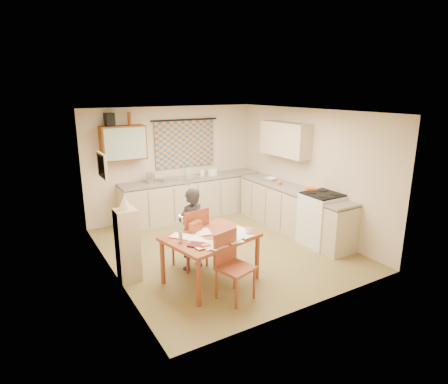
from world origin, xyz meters
TOP-DOWN VIEW (x-y plane):
  - floor at (0.00, 0.00)m, footprint 4.00×4.50m
  - ceiling at (0.00, 0.00)m, footprint 4.00×4.50m
  - wall_back at (0.00, 2.26)m, footprint 4.00×0.02m
  - wall_front at (0.00, -2.26)m, footprint 4.00×0.02m
  - wall_left at (-2.01, 0.00)m, footprint 0.02×4.50m
  - wall_right at (2.01, 0.00)m, footprint 0.02×4.50m
  - window_blind at (0.30, 2.22)m, footprint 1.45×0.03m
  - curtain_rod at (0.30, 2.20)m, footprint 1.60×0.04m
  - wall_cabinet at (-1.15, 2.08)m, footprint 0.90×0.34m
  - wall_cabinet_glass at (-1.15, 1.91)m, footprint 0.84×0.02m
  - upper_cabinet_right at (1.83, 0.55)m, footprint 0.34×1.30m
  - framed_print at (-1.97, 0.40)m, footprint 0.04×0.50m
  - print_canvas at (-1.95, 0.40)m, footprint 0.01×0.42m
  - counter_back at (0.32, 1.95)m, footprint 3.30×0.62m
  - counter_right at (1.70, 0.07)m, footprint 0.62×2.95m
  - stove at (1.70, -0.75)m, footprint 0.65×0.65m
  - sink at (0.24, 1.95)m, footprint 0.69×0.64m
  - tap at (0.24, 2.13)m, footprint 0.04×0.04m
  - dish_rack at (-0.29, 1.95)m, footprint 0.41×0.37m
  - kettle at (-0.66, 1.95)m, footprint 0.23×0.23m
  - mixing_bowl at (0.85, 1.95)m, footprint 0.32×0.32m
  - soap_bottle at (0.61, 2.00)m, footprint 0.14×0.14m
  - bowl at (1.70, 0.82)m, footprint 0.28×0.28m
  - orange_bag at (1.70, -0.43)m, footprint 0.27×0.24m
  - fruit_orange at (1.65, 0.44)m, footprint 0.10×0.10m
  - speaker at (-1.39, 2.08)m, footprint 0.18×0.21m
  - bottle_green at (-1.30, 2.08)m, footprint 0.07×0.07m
  - bottle_brown at (-0.99, 2.08)m, footprint 0.09×0.09m
  - dining_table at (-0.78, -0.95)m, footprint 1.46×1.23m
  - chair_far at (-0.83, -0.34)m, footprint 0.55×0.55m
  - chair_near at (-0.73, -1.56)m, footprint 0.54×0.54m
  - person at (-0.84, -0.43)m, footprint 0.65×0.56m
  - shelf_stand at (-1.84, -0.26)m, footprint 0.32×0.30m
  - lampshade at (-1.84, -0.26)m, footprint 0.20×0.20m
  - letter_rack at (-0.90, -0.71)m, footprint 0.24×0.19m
  - mug at (-0.25, -1.19)m, footprint 0.19×0.19m
  - magazine at (-1.19, -1.26)m, footprint 0.44×0.45m
  - book at (-1.16, -1.15)m, footprint 0.34×0.37m
  - orange_box at (-1.04, -1.30)m, footprint 0.12×0.09m
  - eyeglasses at (-0.57, -1.20)m, footprint 0.13×0.06m
  - candle_holder at (-1.27, -0.98)m, footprint 0.08×0.08m
  - candle at (-1.26, -1.03)m, footprint 0.03×0.03m
  - candle_flame at (-1.28, -0.99)m, footprint 0.02×0.02m
  - papers at (-0.81, -1.11)m, footprint 1.23×0.92m

SIDE VIEW (x-z plane):
  - floor at x=0.00m, z-range -0.02..0.00m
  - chair_near at x=-0.73m, z-range -0.18..0.78m
  - chair_far at x=-0.83m, z-range -0.20..0.83m
  - dining_table at x=-0.78m, z-range 0.00..0.75m
  - counter_right at x=1.70m, z-range -0.01..0.91m
  - counter_back at x=0.32m, z-range -0.01..0.91m
  - stove at x=1.70m, z-range 0.00..1.00m
  - shelf_stand at x=-1.84m, z-range 0.00..1.14m
  - person at x=-0.84m, z-range 0.00..1.37m
  - eyeglasses at x=-0.57m, z-range 0.75..0.77m
  - book at x=-1.16m, z-range 0.75..0.77m
  - papers at x=-0.81m, z-range 0.75..0.77m
  - magazine at x=-1.19m, z-range 0.75..0.77m
  - orange_box at x=-1.04m, z-range 0.75..0.79m
  - mug at x=-0.25m, z-range 0.75..0.84m
  - letter_rack at x=-0.90m, z-range 0.75..0.91m
  - candle_holder at x=-1.27m, z-range 0.75..0.93m
  - sink at x=0.24m, z-range 0.83..0.93m
  - bowl at x=1.70m, z-range 0.92..0.98m
  - dish_rack at x=-0.29m, z-range 0.92..0.98m
  - fruit_orange at x=1.65m, z-range 0.92..1.02m
  - orange_bag at x=1.70m, z-range 0.92..1.04m
  - mixing_bowl at x=0.85m, z-range 0.92..1.08m
  - soap_bottle at x=0.61m, z-range 0.92..1.11m
  - kettle at x=-0.66m, z-range 0.92..1.16m
  - candle at x=-1.26m, z-range 0.93..1.15m
  - tap at x=0.24m, z-range 0.92..1.20m
  - candle_flame at x=-1.28m, z-range 1.15..1.17m
  - lampshade at x=-1.84m, z-range 1.14..1.36m
  - wall_back at x=0.00m, z-range 0.00..2.50m
  - wall_front at x=0.00m, z-range 0.00..2.50m
  - wall_left at x=-2.01m, z-range 0.00..2.50m
  - wall_right at x=2.01m, z-range 0.00..2.50m
  - window_blind at x=0.30m, z-range 1.12..2.17m
  - framed_print at x=-1.97m, z-range 1.50..1.90m
  - print_canvas at x=-1.95m, z-range 1.54..1.86m
  - wall_cabinet at x=-1.15m, z-range 1.45..2.15m
  - wall_cabinet_glass at x=-1.15m, z-range 1.48..2.12m
  - upper_cabinet_right at x=1.83m, z-range 1.50..2.20m
  - curtain_rod at x=0.30m, z-range 2.18..2.22m
  - speaker at x=-1.39m, z-range 2.15..2.41m
  - bottle_green at x=-1.30m, z-range 2.15..2.41m
  - bottle_brown at x=-0.99m, z-range 2.15..2.41m
  - ceiling at x=0.00m, z-range 2.50..2.52m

